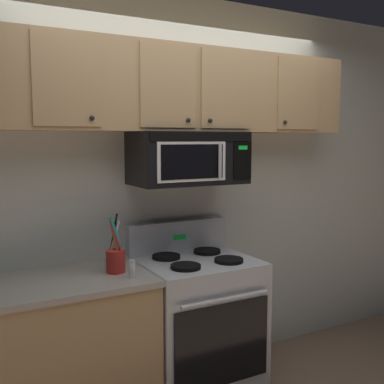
{
  "coord_description": "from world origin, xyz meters",
  "views": [
    {
      "loc": [
        -1.48,
        -2.22,
        1.7
      ],
      "look_at": [
        0.0,
        0.49,
        1.35
      ],
      "focal_mm": 43.55,
      "sensor_mm": 36.0,
      "label": 1
    }
  ],
  "objects_px": {
    "stove_range": "(197,322)",
    "utensil_crock_red": "(116,257)",
    "salt_shaker": "(132,269)",
    "over_range_microwave": "(188,158)"
  },
  "relations": [
    {
      "from": "stove_range",
      "to": "over_range_microwave",
      "type": "distance_m",
      "value": 1.11
    },
    {
      "from": "over_range_microwave",
      "to": "salt_shaker",
      "type": "height_order",
      "value": "over_range_microwave"
    },
    {
      "from": "stove_range",
      "to": "salt_shaker",
      "type": "xyz_separation_m",
      "value": [
        -0.53,
        -0.17,
        0.48
      ]
    },
    {
      "from": "utensil_crock_red",
      "to": "stove_range",
      "type": "bearing_deg",
      "value": 1.56
    },
    {
      "from": "stove_range",
      "to": "over_range_microwave",
      "type": "relative_size",
      "value": 1.47
    },
    {
      "from": "stove_range",
      "to": "salt_shaker",
      "type": "height_order",
      "value": "stove_range"
    },
    {
      "from": "stove_range",
      "to": "salt_shaker",
      "type": "distance_m",
      "value": 0.73
    },
    {
      "from": "salt_shaker",
      "to": "utensil_crock_red",
      "type": "bearing_deg",
      "value": 106.02
    },
    {
      "from": "stove_range",
      "to": "over_range_microwave",
      "type": "height_order",
      "value": "over_range_microwave"
    },
    {
      "from": "stove_range",
      "to": "utensil_crock_red",
      "type": "height_order",
      "value": "utensil_crock_red"
    }
  ]
}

